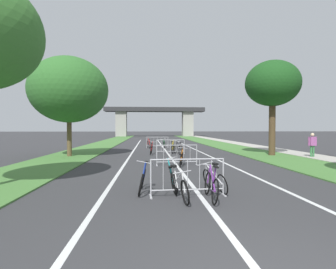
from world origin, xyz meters
The scene contains 25 objects.
grass_verge_left centered at (-6.65, 28.65, 0.03)m, with size 3.49×70.04×0.05m, color #477A38.
grass_verge_right centered at (6.65, 28.65, 0.03)m, with size 3.49×70.04×0.05m, color #477A38.
sidewalk_path_right centered at (9.42, 28.65, 0.04)m, with size 2.03×70.04×0.08m, color #ADA89E.
lane_stripe_center centered at (0.00, 20.26, 0.00)m, with size 0.14×40.52×0.01m, color silver.
lane_stripe_right_lane centered at (2.70, 20.26, 0.00)m, with size 0.14×40.52×0.01m, color silver.
lane_stripe_left_lane centered at (-2.70, 20.26, 0.00)m, with size 0.14×40.52×0.01m, color silver.
overpass_bridge centered at (0.00, 57.89, 4.64)m, with size 22.61×3.65×6.61m.
tree_left_maple_mid centered at (-6.67, 15.05, 4.42)m, with size 5.09×5.09×6.59m.
tree_right_oak_near centered at (7.02, 14.68, 4.91)m, with size 3.66×3.66×6.51m.
crowd_barrier_nearest centered at (-0.35, 4.42, 0.52)m, with size 2.13×0.53×1.05m.
crowd_barrier_second centered at (0.01, 10.53, 0.52)m, with size 2.13×0.49×1.05m.
crowd_barrier_third centered at (0.18, 16.65, 0.52)m, with size 2.14×0.55×1.05m.
crowd_barrier_fourth centered at (-0.58, 22.76, 0.52)m, with size 2.14×0.56×1.05m.
bicycle_red_0 centered at (-1.41, 22.33, 0.37)m, with size 0.51×1.68×0.95m.
bicycle_yellow_1 centered at (0.42, 17.01, 0.38)m, with size 0.54×1.66×0.98m.
bicycle_purple_2 centered at (0.23, 4.03, 0.37)m, with size 0.51×1.69×0.94m.
bicycle_silver_3 centered at (0.54, 4.91, 0.35)m, with size 0.69×1.58×0.89m.
bicycle_green_4 centered at (0.07, 22.24, 0.36)m, with size 0.63×1.64×0.92m.
bicycle_orange_5 centered at (0.19, 10.16, 0.38)m, with size 0.58×1.63×0.92m.
bicycle_black_6 centered at (0.72, 16.28, 0.38)m, with size 0.51×1.74×0.97m.
bicycle_blue_7 centered at (-1.62, 4.96, 0.36)m, with size 0.50×1.61×1.00m.
bicycle_teal_8 centered at (-0.72, 5.00, 0.36)m, with size 0.51×1.65×0.99m.
bicycle_white_9 centered at (-0.63, 4.06, 0.36)m, with size 0.47×1.72×0.89m.
bicycle_red_10 centered at (-1.23, 16.24, 0.36)m, with size 0.45×1.73×0.93m.
pedestrian_pushing_bike centered at (8.98, 13.23, 0.97)m, with size 0.58×0.31×1.59m.
Camera 1 is at (-1.44, -2.88, 1.90)m, focal length 28.32 mm.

